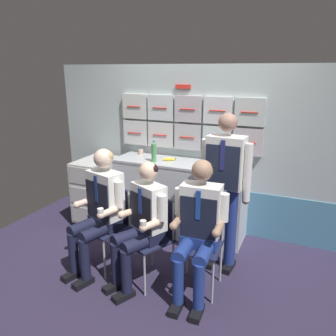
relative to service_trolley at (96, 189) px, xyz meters
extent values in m
cube|color=#2D263F|center=(1.35, -0.92, -0.50)|extent=(4.80, 4.80, 0.04)
cube|color=#ABB9BA|center=(1.35, 0.46, 0.59)|extent=(4.20, 0.06, 2.15)
cube|color=teal|center=(1.35, 0.42, -0.18)|extent=(4.12, 0.01, 0.60)
cube|color=silver|center=(0.44, 0.40, 0.76)|extent=(0.36, 0.06, 0.33)
cylinder|color=red|center=(0.44, 0.36, 0.76)|extent=(0.20, 0.01, 0.01)
cube|color=silver|center=(0.83, 0.40, 0.76)|extent=(0.36, 0.06, 0.33)
cylinder|color=red|center=(0.83, 0.36, 0.76)|extent=(0.20, 0.01, 0.01)
cube|color=#B2B1B7|center=(1.21, 0.40, 0.76)|extent=(0.36, 0.06, 0.33)
cylinder|color=red|center=(1.21, 0.36, 0.76)|extent=(0.20, 0.01, 0.01)
cube|color=silver|center=(1.60, 0.40, 0.76)|extent=(0.36, 0.06, 0.33)
cylinder|color=red|center=(1.60, 0.36, 0.76)|extent=(0.20, 0.01, 0.01)
cube|color=#B4ABB1|center=(1.99, 0.40, 0.76)|extent=(0.36, 0.06, 0.33)
cylinder|color=red|center=(1.99, 0.36, 0.76)|extent=(0.20, 0.01, 0.01)
cube|color=silver|center=(0.44, 0.40, 1.12)|extent=(0.36, 0.06, 0.33)
cylinder|color=red|center=(0.44, 0.36, 1.12)|extent=(0.20, 0.01, 0.01)
cube|color=silver|center=(0.83, 0.40, 1.12)|extent=(0.36, 0.06, 0.33)
cylinder|color=red|center=(0.83, 0.36, 1.12)|extent=(0.20, 0.01, 0.01)
cube|color=#B4ACB2|center=(1.21, 0.40, 1.12)|extent=(0.36, 0.06, 0.33)
cylinder|color=red|center=(1.21, 0.36, 1.12)|extent=(0.20, 0.01, 0.01)
cube|color=silver|center=(1.60, 0.40, 1.12)|extent=(0.36, 0.06, 0.33)
cylinder|color=red|center=(1.60, 0.36, 1.12)|extent=(0.20, 0.01, 0.01)
cube|color=#B9BFBE|center=(1.99, 0.40, 1.12)|extent=(0.36, 0.06, 0.33)
cylinder|color=red|center=(1.99, 0.36, 1.12)|extent=(0.20, 0.01, 0.01)
cube|color=red|center=(1.13, 0.41, 1.39)|extent=(0.20, 0.02, 0.05)
cube|color=silver|center=(1.20, 0.17, -0.02)|extent=(1.68, 0.52, 0.93)
cube|color=#AFB4B9|center=(1.20, 0.17, 0.47)|extent=(1.72, 0.53, 0.03)
sphere|color=black|center=(-0.16, -0.27, -0.45)|extent=(0.07, 0.07, 0.07)
sphere|color=black|center=(0.16, -0.27, -0.45)|extent=(0.07, 0.07, 0.07)
sphere|color=black|center=(-0.16, 0.28, -0.45)|extent=(0.07, 0.07, 0.07)
sphere|color=black|center=(0.16, 0.28, -0.45)|extent=(0.07, 0.07, 0.07)
cube|color=silver|center=(0.00, 0.00, 0.00)|extent=(0.40, 0.64, 0.83)
cube|color=#AEB0AC|center=(0.00, -0.32, -0.27)|extent=(0.35, 0.01, 0.22)
cube|color=#AEB0AC|center=(0.00, -0.32, 0.00)|extent=(0.35, 0.01, 0.22)
cube|color=#AEB0AC|center=(0.00, -0.32, 0.28)|extent=(0.35, 0.01, 0.22)
cylinder|color=#28282D|center=(0.00, -0.30, 0.40)|extent=(0.32, 0.02, 0.02)
cylinder|color=#A8AAAF|center=(0.55, -1.03, -0.26)|extent=(0.02, 0.02, 0.44)
cylinder|color=#A8AAAF|center=(0.90, -1.13, -0.26)|extent=(0.02, 0.02, 0.44)
cylinder|color=#A8AAAF|center=(0.66, -0.69, -0.26)|extent=(0.02, 0.02, 0.44)
cylinder|color=#A8AAAF|center=(1.00, -0.79, -0.26)|extent=(0.02, 0.02, 0.44)
cube|color=#1D223E|center=(0.78, -0.91, -0.03)|extent=(0.50, 0.50, 0.02)
cube|color=#1D223E|center=(0.83, -0.73, 0.18)|extent=(0.36, 0.13, 0.40)
cylinder|color=#A8AAAF|center=(0.66, -0.69, 0.18)|extent=(0.02, 0.02, 0.40)
cylinder|color=#A8AAAF|center=(1.00, -0.79, 0.18)|extent=(0.02, 0.02, 0.40)
cube|color=black|center=(0.57, -1.26, -0.45)|extent=(0.15, 0.24, 0.06)
cube|color=black|center=(0.75, -1.32, -0.45)|extent=(0.15, 0.24, 0.06)
cylinder|color=#171A32|center=(0.58, -1.22, -0.21)|extent=(0.10, 0.10, 0.43)
cylinder|color=#171A32|center=(0.77, -1.28, -0.21)|extent=(0.10, 0.10, 0.43)
cylinder|color=#171A32|center=(0.63, -1.05, 0.03)|extent=(0.24, 0.42, 0.13)
cylinder|color=#171A32|center=(0.82, -1.11, 0.03)|extent=(0.24, 0.42, 0.13)
cube|color=#171A32|center=(0.78, -0.91, 0.04)|extent=(0.40, 0.29, 0.12)
cube|color=white|center=(0.78, -0.89, 0.35)|extent=(0.42, 0.31, 0.50)
cube|color=black|center=(0.75, -0.99, 0.31)|extent=(0.33, 0.11, 0.40)
cube|color=navy|center=(0.75, -1.00, 0.44)|extent=(0.04, 0.02, 0.28)
cylinder|color=white|center=(0.57, -0.83, 0.41)|extent=(0.08, 0.08, 0.27)
cylinder|color=beige|center=(0.56, -0.94, 0.25)|extent=(0.14, 0.26, 0.07)
sphere|color=beige|center=(0.53, -1.05, 0.25)|extent=(0.08, 0.08, 0.08)
cylinder|color=white|center=(0.99, -0.95, 0.41)|extent=(0.08, 0.08, 0.27)
cylinder|color=beige|center=(0.94, -1.06, 0.25)|extent=(0.14, 0.26, 0.07)
sphere|color=beige|center=(0.91, -1.16, 0.25)|extent=(0.08, 0.08, 0.08)
cylinder|color=white|center=(0.91, -1.16, 0.29)|extent=(0.06, 0.06, 0.06)
sphere|color=beige|center=(0.78, -0.89, 0.74)|extent=(0.20, 0.20, 0.20)
ellipsoid|color=tan|center=(0.79, -0.88, 0.76)|extent=(0.24, 0.23, 0.14)
cylinder|color=#A8AAAF|center=(1.07, -1.04, -0.26)|extent=(0.02, 0.02, 0.44)
cylinder|color=#A8AAAF|center=(1.39, -1.20, -0.26)|extent=(0.02, 0.02, 0.44)
cylinder|color=#A8AAAF|center=(1.22, -0.72, -0.26)|extent=(0.02, 0.02, 0.44)
cylinder|color=#A8AAAF|center=(1.55, -0.88, -0.26)|extent=(0.02, 0.02, 0.44)
cube|color=#1D223E|center=(1.31, -0.96, -0.03)|extent=(0.53, 0.53, 0.02)
cube|color=#1D223E|center=(1.39, -0.79, 0.18)|extent=(0.34, 0.19, 0.40)
cylinder|color=#A8AAAF|center=(1.22, -0.72, 0.18)|extent=(0.02, 0.02, 0.40)
cylinder|color=#A8AAAF|center=(1.55, -0.88, 0.18)|extent=(0.02, 0.02, 0.40)
cube|color=black|center=(1.07, -1.25, -0.45)|extent=(0.18, 0.24, 0.06)
cube|color=black|center=(1.23, -1.33, -0.45)|extent=(0.18, 0.24, 0.06)
cylinder|color=#171A32|center=(1.09, -1.21, -0.21)|extent=(0.10, 0.10, 0.43)
cylinder|color=#171A32|center=(1.25, -1.29, -0.21)|extent=(0.10, 0.10, 0.43)
cylinder|color=#171A32|center=(1.16, -1.07, 0.03)|extent=(0.27, 0.38, 0.13)
cylinder|color=#171A32|center=(1.32, -1.15, 0.03)|extent=(0.27, 0.38, 0.13)
cube|color=#171A32|center=(1.31, -0.96, 0.04)|extent=(0.38, 0.32, 0.12)
cube|color=white|center=(1.32, -0.94, 0.33)|extent=(0.39, 0.32, 0.45)
cube|color=black|center=(1.27, -1.03, 0.29)|extent=(0.29, 0.15, 0.36)
cube|color=navy|center=(1.27, -1.04, 0.41)|extent=(0.04, 0.03, 0.25)
cylinder|color=white|center=(1.14, -0.86, 0.38)|extent=(0.08, 0.08, 0.25)
cylinder|color=beige|center=(1.11, -0.96, 0.23)|extent=(0.16, 0.23, 0.07)
sphere|color=beige|center=(1.07, -1.05, 0.23)|extent=(0.08, 0.08, 0.08)
cylinder|color=white|center=(1.50, -1.03, 0.38)|extent=(0.08, 0.08, 0.25)
cylinder|color=beige|center=(1.43, -1.11, 0.23)|extent=(0.16, 0.23, 0.07)
sphere|color=beige|center=(1.39, -1.21, 0.23)|extent=(0.08, 0.08, 0.08)
cylinder|color=silver|center=(1.39, -1.21, 0.27)|extent=(0.06, 0.06, 0.06)
sphere|color=beige|center=(1.32, -0.94, 0.68)|extent=(0.18, 0.18, 0.18)
ellipsoid|color=black|center=(1.32, -0.93, 0.70)|extent=(0.23, 0.22, 0.13)
cylinder|color=#A8AAAF|center=(1.65, -1.07, -0.26)|extent=(0.02, 0.02, 0.44)
cylinder|color=#A8AAAF|center=(2.01, -1.05, -0.26)|extent=(0.02, 0.02, 0.44)
cylinder|color=#A8AAAF|center=(1.63, -0.71, -0.26)|extent=(0.02, 0.02, 0.44)
cylinder|color=#A8AAAF|center=(1.99, -0.69, -0.26)|extent=(0.02, 0.02, 0.44)
cube|color=#1D223E|center=(1.82, -0.88, -0.03)|extent=(0.42, 0.42, 0.02)
cube|color=#1D223E|center=(1.81, -0.69, 0.18)|extent=(0.37, 0.05, 0.40)
cylinder|color=#A8AAAF|center=(1.63, -0.71, 0.18)|extent=(0.02, 0.02, 0.40)
cylinder|color=#A8AAAF|center=(1.99, -0.69, 0.18)|extent=(0.02, 0.02, 0.40)
cube|color=black|center=(1.75, -1.28, -0.45)|extent=(0.10, 0.22, 0.06)
cube|color=black|center=(1.94, -1.27, -0.45)|extent=(0.10, 0.22, 0.06)
cylinder|color=navy|center=(1.75, -1.24, -0.21)|extent=(0.10, 0.10, 0.43)
cylinder|color=navy|center=(1.94, -1.23, -0.21)|extent=(0.10, 0.10, 0.43)
cylinder|color=navy|center=(1.74, -1.06, 0.03)|extent=(0.15, 0.40, 0.13)
cylinder|color=navy|center=(1.93, -1.05, 0.03)|extent=(0.15, 0.40, 0.13)
cube|color=navy|center=(1.82, -0.88, 0.04)|extent=(0.36, 0.22, 0.12)
cube|color=white|center=(1.82, -0.86, 0.35)|extent=(0.38, 0.23, 0.49)
cube|color=black|center=(1.83, -0.97, 0.31)|extent=(0.34, 0.03, 0.39)
cube|color=#193F95|center=(1.83, -0.98, 0.44)|extent=(0.04, 0.01, 0.28)
cylinder|color=white|center=(1.61, -0.87, 0.40)|extent=(0.08, 0.08, 0.27)
cylinder|color=#A17B62|center=(1.63, -0.98, 0.25)|extent=(0.08, 0.25, 0.07)
sphere|color=#A17B62|center=(1.64, -1.09, 0.25)|extent=(0.08, 0.08, 0.08)
cylinder|color=white|center=(2.03, -0.85, 0.40)|extent=(0.08, 0.08, 0.27)
cylinder|color=#A17B62|center=(2.02, -0.96, 0.25)|extent=(0.08, 0.25, 0.07)
sphere|color=#A17B62|center=(2.03, -1.07, 0.25)|extent=(0.08, 0.08, 0.08)
sphere|color=#A17B62|center=(1.82, -0.86, 0.73)|extent=(0.19, 0.19, 0.19)
ellipsoid|color=black|center=(1.82, -0.85, 0.75)|extent=(0.20, 0.19, 0.14)
cube|color=black|center=(1.82, -0.43, -0.45)|extent=(0.11, 0.25, 0.06)
cube|color=black|center=(2.02, -0.45, -0.45)|extent=(0.11, 0.25, 0.06)
cylinder|color=navy|center=(1.83, -0.40, 0.01)|extent=(0.12, 0.12, 0.86)
cylinder|color=navy|center=(2.01, -0.42, 0.01)|extent=(0.12, 0.12, 0.86)
cube|color=white|center=(1.92, -0.41, 0.71)|extent=(0.39, 0.24, 0.53)
cube|color=#1C2338|center=(1.91, -0.52, 0.68)|extent=(0.34, 0.04, 0.45)
cube|color=navy|center=(1.91, -0.53, 0.80)|extent=(0.04, 0.01, 0.30)
cylinder|color=white|center=(1.69, -0.39, 0.62)|extent=(0.08, 0.08, 0.59)
sphere|color=#9C7462|center=(1.69, -0.39, 0.33)|extent=(0.08, 0.08, 0.08)
cylinder|color=white|center=(2.15, -0.43, 0.62)|extent=(0.08, 0.08, 0.59)
sphere|color=#9C7462|center=(2.15, -0.43, 0.33)|extent=(0.08, 0.08, 0.08)
sphere|color=#9C7462|center=(1.92, -0.41, 1.11)|extent=(0.19, 0.19, 0.19)
ellipsoid|color=gray|center=(1.92, -0.40, 1.12)|extent=(0.19, 0.18, 0.13)
cylinder|color=#51964F|center=(1.66, 0.07, 0.58)|extent=(0.06, 0.06, 0.19)
cone|color=#51964F|center=(1.66, 0.07, 0.68)|extent=(0.06, 0.06, 0.02)
cylinder|color=#2E76C9|center=(1.66, 0.07, 0.70)|extent=(0.03, 0.03, 0.02)
cylinder|color=#4C9655|center=(0.89, 0.04, 0.60)|extent=(0.06, 0.06, 0.23)
cone|color=#4C9655|center=(0.89, 0.04, 0.73)|extent=(0.06, 0.06, 0.02)
cylinder|color=blue|center=(0.89, 0.04, 0.75)|extent=(0.03, 0.03, 0.02)
cylinder|color=silver|center=(1.63, 0.21, 0.51)|extent=(0.07, 0.07, 0.07)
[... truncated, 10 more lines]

